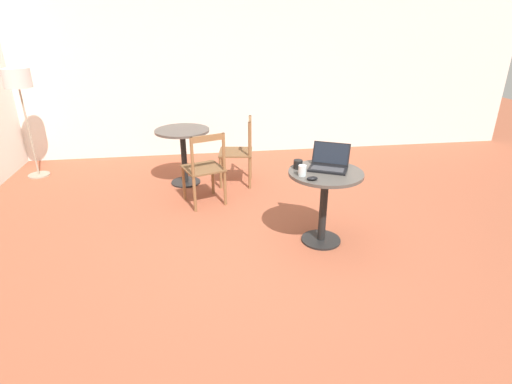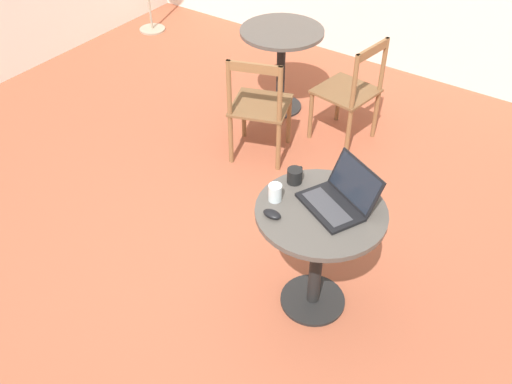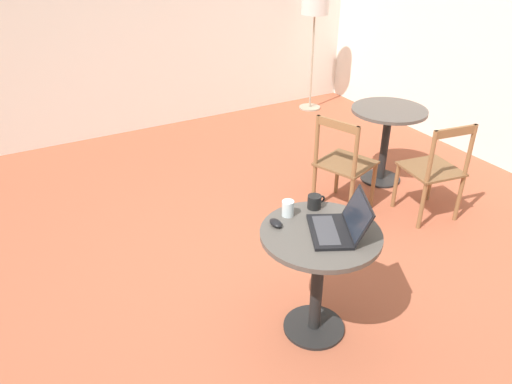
{
  "view_description": "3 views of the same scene",
  "coord_description": "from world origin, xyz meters",
  "px_view_note": "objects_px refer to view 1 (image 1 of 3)",
  "views": [
    {
      "loc": [
        -3.13,
        0.55,
        2.02
      ],
      "look_at": [
        0.06,
        0.08,
        0.63
      ],
      "focal_mm": 28.0,
      "sensor_mm": 36.0,
      "label": 1
    },
    {
      "loc": [
        -1.81,
        -1.56,
        2.7
      ],
      "look_at": [
        0.26,
        -0.13,
        0.59
      ],
      "focal_mm": 40.0,
      "sensor_mm": 36.0,
      "label": 2
    },
    {
      "loc": [
        -1.27,
        -2.46,
        2.31
      ],
      "look_at": [
        0.11,
        0.01,
        0.72
      ],
      "focal_mm": 35.0,
      "sensor_mm": 36.0,
      "label": 3
    }
  ],
  "objects_px": {
    "chair_mid_front": "(239,152)",
    "chair_mid_left": "(205,169)",
    "mug": "(298,164)",
    "drinking_glass": "(302,171)",
    "laptop": "(329,164)",
    "cafe_table_near": "(325,189)",
    "mouse": "(312,178)",
    "cafe_table_mid": "(183,143)",
    "floor_lamp": "(18,85)"
  },
  "relations": [
    {
      "from": "mug",
      "to": "chair_mid_left",
      "type": "bearing_deg",
      "value": 43.07
    },
    {
      "from": "cafe_table_mid",
      "to": "chair_mid_left",
      "type": "distance_m",
      "value": 0.75
    },
    {
      "from": "cafe_table_near",
      "to": "laptop",
      "type": "bearing_deg",
      "value": -32.45
    },
    {
      "from": "chair_mid_left",
      "to": "laptop",
      "type": "height_order",
      "value": "laptop"
    },
    {
      "from": "drinking_glass",
      "to": "chair_mid_front",
      "type": "bearing_deg",
      "value": 13.04
    },
    {
      "from": "cafe_table_near",
      "to": "cafe_table_mid",
      "type": "height_order",
      "value": "same"
    },
    {
      "from": "cafe_table_near",
      "to": "laptop",
      "type": "distance_m",
      "value": 0.24
    },
    {
      "from": "drinking_glass",
      "to": "floor_lamp",
      "type": "bearing_deg",
      "value": 53.02
    },
    {
      "from": "floor_lamp",
      "to": "laptop",
      "type": "bearing_deg",
      "value": -122.87
    },
    {
      "from": "laptop",
      "to": "cafe_table_near",
      "type": "bearing_deg",
      "value": 147.55
    },
    {
      "from": "cafe_table_mid",
      "to": "chair_mid_left",
      "type": "xyz_separation_m",
      "value": [
        -0.7,
        -0.25,
        -0.12
      ]
    },
    {
      "from": "cafe_table_near",
      "to": "floor_lamp",
      "type": "xyz_separation_m",
      "value": [
        2.31,
        3.41,
        0.69
      ]
    },
    {
      "from": "cafe_table_near",
      "to": "mug",
      "type": "height_order",
      "value": "mug"
    },
    {
      "from": "cafe_table_mid",
      "to": "chair_mid_front",
      "type": "bearing_deg",
      "value": -98.67
    },
    {
      "from": "cafe_table_near",
      "to": "floor_lamp",
      "type": "relative_size",
      "value": 0.5
    },
    {
      "from": "chair_mid_front",
      "to": "mug",
      "type": "height_order",
      "value": "chair_mid_front"
    },
    {
      "from": "chair_mid_front",
      "to": "laptop",
      "type": "relative_size",
      "value": 1.95
    },
    {
      "from": "chair_mid_front",
      "to": "drinking_glass",
      "type": "bearing_deg",
      "value": -166.96
    },
    {
      "from": "cafe_table_mid",
      "to": "cafe_table_near",
      "type": "bearing_deg",
      "value": -142.2
    },
    {
      "from": "drinking_glass",
      "to": "cafe_table_near",
      "type": "bearing_deg",
      "value": -74.33
    },
    {
      "from": "mug",
      "to": "drinking_glass",
      "type": "xyz_separation_m",
      "value": [
        -0.19,
        0.01,
        0.01
      ]
    },
    {
      "from": "floor_lamp",
      "to": "mug",
      "type": "height_order",
      "value": "floor_lamp"
    },
    {
      "from": "chair_mid_left",
      "to": "drinking_glass",
      "type": "relative_size",
      "value": 9.03
    },
    {
      "from": "chair_mid_front",
      "to": "chair_mid_left",
      "type": "relative_size",
      "value": 1.0
    },
    {
      "from": "chair_mid_left",
      "to": "laptop",
      "type": "bearing_deg",
      "value": -129.94
    },
    {
      "from": "floor_lamp",
      "to": "mouse",
      "type": "xyz_separation_m",
      "value": [
        -2.5,
        -3.22,
        -0.5
      ]
    },
    {
      "from": "chair_mid_front",
      "to": "chair_mid_left",
      "type": "bearing_deg",
      "value": 142.02
    },
    {
      "from": "drinking_glass",
      "to": "chair_mid_left",
      "type": "bearing_deg",
      "value": 37.62
    },
    {
      "from": "chair_mid_left",
      "to": "drinking_glass",
      "type": "distance_m",
      "value": 1.45
    },
    {
      "from": "chair_mid_left",
      "to": "mouse",
      "type": "distance_m",
      "value": 1.57
    },
    {
      "from": "chair_mid_left",
      "to": "chair_mid_front",
      "type": "bearing_deg",
      "value": -37.98
    },
    {
      "from": "cafe_table_near",
      "to": "drinking_glass",
      "type": "bearing_deg",
      "value": 105.67
    },
    {
      "from": "cafe_table_mid",
      "to": "chair_mid_front",
      "type": "distance_m",
      "value": 0.73
    },
    {
      "from": "floor_lamp",
      "to": "mug",
      "type": "relative_size",
      "value": 12.11
    },
    {
      "from": "chair_mid_front",
      "to": "drinking_glass",
      "type": "xyz_separation_m",
      "value": [
        -1.7,
        -0.39,
        0.34
      ]
    },
    {
      "from": "laptop",
      "to": "mug",
      "type": "xyz_separation_m",
      "value": [
        0.04,
        0.29,
        -0.0
      ]
    },
    {
      "from": "cafe_table_mid",
      "to": "laptop",
      "type": "xyz_separation_m",
      "value": [
        -1.67,
        -1.4,
        0.22
      ]
    },
    {
      "from": "cafe_table_mid",
      "to": "floor_lamp",
      "type": "distance_m",
      "value": 2.24
    },
    {
      "from": "chair_mid_front",
      "to": "mouse",
      "type": "distance_m",
      "value": 1.9
    },
    {
      "from": "mouse",
      "to": "chair_mid_front",
      "type": "bearing_deg",
      "value": 13.99
    },
    {
      "from": "floor_lamp",
      "to": "drinking_glass",
      "type": "xyz_separation_m",
      "value": [
        -2.38,
        -3.16,
        -0.47
      ]
    },
    {
      "from": "mouse",
      "to": "cafe_table_mid",
      "type": "bearing_deg",
      "value": 31.19
    },
    {
      "from": "cafe_table_mid",
      "to": "mouse",
      "type": "bearing_deg",
      "value": -148.81
    },
    {
      "from": "floor_lamp",
      "to": "laptop",
      "type": "height_order",
      "value": "floor_lamp"
    },
    {
      "from": "cafe_table_near",
      "to": "laptop",
      "type": "height_order",
      "value": "laptop"
    },
    {
      "from": "mug",
      "to": "mouse",
      "type": "bearing_deg",
      "value": -170.15
    },
    {
      "from": "cafe_table_mid",
      "to": "mug",
      "type": "height_order",
      "value": "mug"
    },
    {
      "from": "cafe_table_mid",
      "to": "mug",
      "type": "relative_size",
      "value": 6.09
    },
    {
      "from": "chair_mid_left",
      "to": "floor_lamp",
      "type": "height_order",
      "value": "floor_lamp"
    },
    {
      "from": "chair_mid_front",
      "to": "mug",
      "type": "distance_m",
      "value": 1.6
    }
  ]
}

